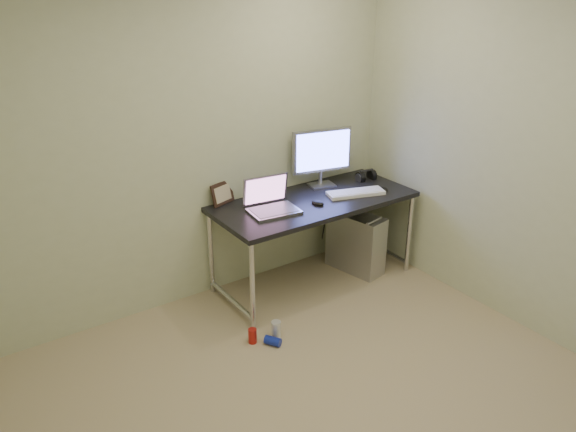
% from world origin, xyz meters
% --- Properties ---
extents(floor, '(3.50, 3.50, 0.00)m').
position_xyz_m(floor, '(0.00, 0.00, 0.00)').
color(floor, tan).
rests_on(floor, ground).
extents(wall_back, '(3.50, 0.02, 2.50)m').
position_xyz_m(wall_back, '(0.00, 1.75, 1.25)').
color(wall_back, beige).
rests_on(wall_back, ground).
extents(wall_right, '(0.02, 3.50, 2.50)m').
position_xyz_m(wall_right, '(1.75, 0.00, 1.25)').
color(wall_right, beige).
rests_on(wall_right, ground).
extents(desk, '(1.67, 0.73, 0.75)m').
position_xyz_m(desk, '(0.85, 1.38, 0.67)').
color(desk, black).
rests_on(desk, ground).
extents(tower_computer, '(0.32, 0.54, 0.56)m').
position_xyz_m(tower_computer, '(1.28, 1.34, 0.26)').
color(tower_computer, silver).
rests_on(tower_computer, ground).
extents(cable_a, '(0.01, 0.16, 0.69)m').
position_xyz_m(cable_a, '(1.23, 1.70, 0.40)').
color(cable_a, black).
rests_on(cable_a, ground).
extents(cable_b, '(0.02, 0.11, 0.71)m').
position_xyz_m(cable_b, '(1.32, 1.68, 0.38)').
color(cable_b, black).
rests_on(cable_b, ground).
extents(can_red, '(0.08, 0.08, 0.11)m').
position_xyz_m(can_red, '(-0.04, 0.92, 0.06)').
color(can_red, '#AD1A14').
rests_on(can_red, ground).
extents(can_white, '(0.09, 0.09, 0.13)m').
position_xyz_m(can_white, '(0.13, 0.87, 0.07)').
color(can_white, silver).
rests_on(can_white, ground).
extents(can_blue, '(0.12, 0.13, 0.06)m').
position_xyz_m(can_blue, '(0.06, 0.81, 0.03)').
color(can_blue, '#1627AD').
rests_on(can_blue, ground).
extents(laptop, '(0.41, 0.35, 0.26)m').
position_xyz_m(laptop, '(0.44, 1.40, 0.81)').
color(laptop, '#A2A3A9').
rests_on(laptop, desk).
extents(monitor, '(0.53, 0.19, 0.50)m').
position_xyz_m(monitor, '(1.09, 1.61, 1.04)').
color(monitor, '#A2A3A9').
rests_on(monitor, desk).
extents(keyboard, '(0.50, 0.29, 0.03)m').
position_xyz_m(keyboard, '(1.20, 1.28, 0.76)').
color(keyboard, white).
rests_on(keyboard, desk).
extents(mouse_right, '(0.10, 0.13, 0.04)m').
position_xyz_m(mouse_right, '(1.46, 1.23, 0.77)').
color(mouse_right, black).
rests_on(mouse_right, desk).
extents(mouse_left, '(0.09, 0.13, 0.04)m').
position_xyz_m(mouse_left, '(0.81, 1.29, 0.77)').
color(mouse_left, black).
rests_on(mouse_left, desk).
extents(headphones, '(0.18, 0.11, 0.11)m').
position_xyz_m(headphones, '(1.52, 1.51, 0.78)').
color(headphones, black).
rests_on(headphones, desk).
extents(picture_frame, '(0.23, 0.13, 0.18)m').
position_xyz_m(picture_frame, '(0.20, 1.73, 0.84)').
color(picture_frame, black).
rests_on(picture_frame, desk).
extents(webcam, '(0.04, 0.04, 0.11)m').
position_xyz_m(webcam, '(0.43, 1.62, 0.83)').
color(webcam, silver).
rests_on(webcam, desk).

